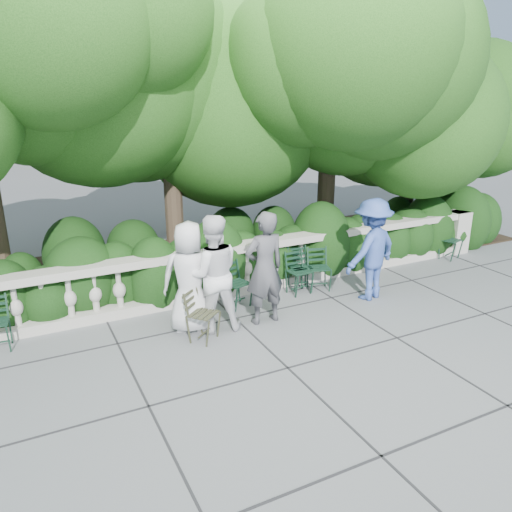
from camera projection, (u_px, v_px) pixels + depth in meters
name	position (u px, v px, depth m)	size (l,w,h in m)	color
ground	(284.00, 332.00, 8.11)	(90.00, 90.00, 0.00)	#54575C
balustrade	(237.00, 270.00, 9.48)	(12.00, 0.44, 1.00)	#9E998E
shrub_hedge	(214.00, 274.00, 10.65)	(15.00, 2.60, 1.70)	black
tree_canopy	(237.00, 78.00, 9.85)	(15.04, 6.52, 6.78)	#3F3023
chair_b	(243.00, 309.00, 8.95)	(0.44, 0.48, 0.84)	black
chair_c	(303.00, 296.00, 9.52)	(0.44, 0.48, 0.84)	black
chair_d	(303.00, 291.00, 9.73)	(0.44, 0.48, 0.84)	black
chair_e	(320.00, 292.00, 9.69)	(0.44, 0.48, 0.84)	black
chair_f	(454.00, 260.00, 11.51)	(0.44, 0.48, 0.84)	black
chair_weathered	(212.00, 342.00, 7.79)	(0.44, 0.48, 0.84)	black
person_businessman	(190.00, 277.00, 7.91)	(0.89, 0.58, 1.82)	silver
person_woman_grey	(265.00, 268.00, 8.17)	(0.70, 0.46, 1.92)	#45454B
person_casual_man	(212.00, 274.00, 7.92)	(0.93, 0.73, 1.92)	silver
person_older_blue	(371.00, 250.00, 9.15)	(1.23, 0.71, 1.90)	#344F9D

